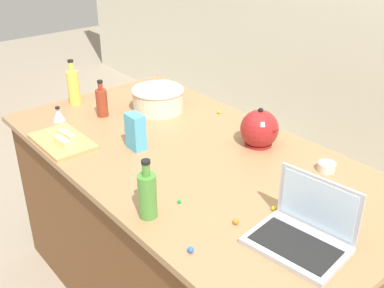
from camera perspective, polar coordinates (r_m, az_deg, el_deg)
The scene contains 22 objects.
island_counter at distance 2.36m, azimuth 0.00°, elevation -10.84°, with size 1.96×1.04×0.90m.
laptop at distance 1.60m, azimuth 13.54°, elevation -10.35°, with size 0.34×0.27×0.22m.
mixing_bowl_large at distance 2.55m, azimuth -4.19°, elevation 5.55°, with size 0.29×0.29×0.13m.
bottle_soy at distance 2.51m, azimuth -11.00°, elevation 5.09°, with size 0.06×0.06×0.20m.
bottle_oil at distance 2.70m, azimuth -14.33°, elevation 6.86°, with size 0.07×0.07×0.25m.
bottle_olive at distance 1.66m, azimuth -5.49°, elevation -6.15°, with size 0.07×0.07×0.23m.
kettle at distance 2.18m, azimuth 8.28°, elevation 1.79°, with size 0.21×0.18×0.20m.
cutting_board at distance 2.28m, azimuth -15.63°, elevation 0.31°, with size 0.34×0.21×0.02m, color tan.
butter_stick_left at distance 2.21m, azimuth -15.59°, elevation 0.24°, with size 0.11×0.04×0.04m, color #F4E58C.
butter_stick_right at distance 2.27m, azimuth -15.08°, elevation 0.98°, with size 0.11×0.04×0.04m, color #F4E58C.
ramekin_small at distance 2.87m, azimuth -3.44°, elevation 7.19°, with size 0.09×0.09×0.04m, color beige.
ramekin_medium at distance 2.05m, azimuth 16.18°, elevation -2.70°, with size 0.08×0.08×0.04m, color beige.
kitchen_timer at distance 2.52m, azimuth -16.08°, elevation 3.53°, with size 0.07×0.07×0.08m.
candy_bag at distance 2.13m, azimuth -6.95°, elevation 1.52°, with size 0.09×0.06×0.17m, color #4CA5CC.
candy_0 at distance 1.54m, azimuth -0.16°, elevation -12.84°, with size 0.02×0.02×0.02m, color blue.
candy_1 at distance 2.79m, azimuth -4.44°, elevation 6.24°, with size 0.02×0.02×0.02m, color yellow.
candy_2 at distance 1.67m, azimuth 5.38°, elevation -9.44°, with size 0.02×0.02×0.02m, color orange.
candy_3 at distance 2.48m, azimuth -3.07°, elevation 3.52°, with size 0.02×0.02×0.02m, color red.
candy_4 at distance 1.77m, azimuth -1.55°, elevation -7.03°, with size 0.01×0.01×0.01m, color green.
candy_5 at distance 1.90m, azimuth 12.54°, elevation -5.13°, with size 0.02×0.02×0.02m, color orange.
candy_6 at distance 2.52m, azimuth 3.32°, elevation 3.96°, with size 0.02×0.02×0.02m, color yellow.
candy_7 at distance 1.76m, azimuth 10.00°, elevation -7.78°, with size 0.02×0.02×0.02m, color yellow.
Camera 1 is at (1.43, -1.18, 1.91)m, focal length 43.50 mm.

